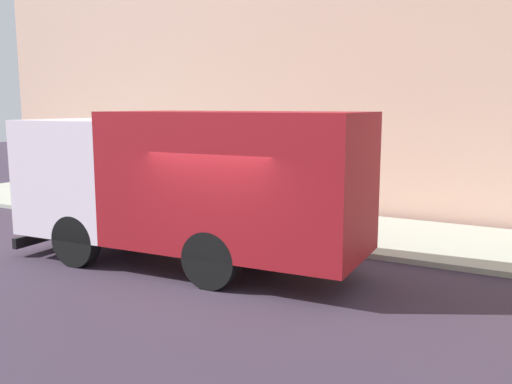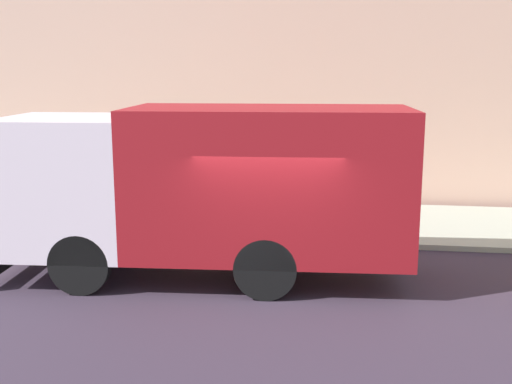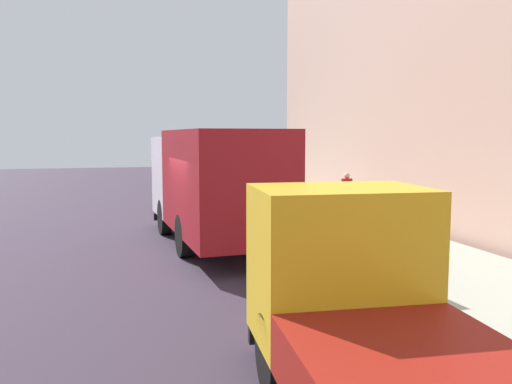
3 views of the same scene
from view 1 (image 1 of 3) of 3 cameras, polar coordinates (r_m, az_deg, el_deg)
The scene contains 6 objects.
ground at distance 10.61m, azimuth -3.38°, elevation -9.44°, with size 80.00×80.00×0.00m, color #362B3A.
sidewalk at distance 14.95m, azimuth 7.19°, elevation -3.80°, with size 4.14×30.00×0.13m, color #A8AE9D.
building_facade at distance 17.12m, azimuth 10.93°, elevation 15.65°, with size 0.50×30.00×10.77m, color #D1A58E.
large_utility_truck at distance 11.42m, azimuth -7.23°, elevation 1.19°, with size 2.80×7.73×3.23m.
pedestrian_walking at distance 17.66m, azimuth -4.36°, elevation 1.20°, with size 0.47×0.47×1.62m.
traffic_cone_orange at distance 16.86m, azimuth -13.14°, elevation -1.01°, with size 0.52×0.52×0.74m, color orange.
Camera 1 is at (-8.46, -5.46, 3.35)m, focal length 38.63 mm.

